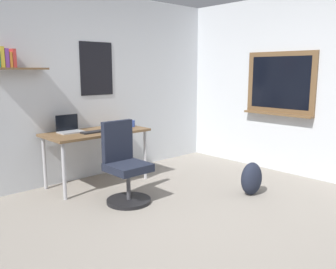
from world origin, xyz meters
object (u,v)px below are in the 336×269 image
Objects in this scene: desk at (96,136)px; coffee_mug at (132,124)px; laptop at (69,128)px; office_chair at (125,168)px; computer_mouse at (113,129)px; keyboard at (95,132)px; backpack at (251,179)px.

desk is 0.59m from coffee_mug.
coffee_mug is (0.89, -0.19, -0.01)m from laptop.
laptop is (-0.19, 0.95, 0.38)m from office_chair.
computer_mouse is at bearing -24.56° from laptop.
coffee_mug reaches higher than computer_mouse.
computer_mouse is 1.13× the size of coffee_mug.
coffee_mug is (0.58, -0.03, 0.12)m from desk.
keyboard is 0.28m from computer_mouse.
coffee_mug reaches higher than desk.
office_chair is 1.57m from backpack.
coffee_mug is at bearing 109.66° from backpack.
coffee_mug is at bearing 4.41° from keyboard.
backpack is (0.59, -1.65, -0.57)m from coffee_mug.
keyboard is at bearing -44.83° from laptop.
computer_mouse is (0.52, -0.24, -0.04)m from laptop.
office_chair reaches higher than computer_mouse.
office_chair is at bearing -132.32° from coffee_mug.
coffee_mug is at bearing 47.68° from office_chair.
laptop is at bearing 168.10° from coffee_mug.
office_chair is 2.31× the size of backpack.
office_chair is 2.57× the size of keyboard.
computer_mouse is 0.25× the size of backpack.
laptop is 0.57m from computer_mouse.
computer_mouse is at bearing -21.20° from desk.
computer_mouse is at bearing 120.93° from backpack.
office_chair is 10.33× the size of coffee_mug.
keyboard is 0.90× the size of backpack.
keyboard is 4.02× the size of coffee_mug.
backpack is (1.24, -1.60, -0.53)m from keyboard.
office_chair reaches higher than backpack.
laptop is 2.98× the size of computer_mouse.
computer_mouse reaches higher than keyboard.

